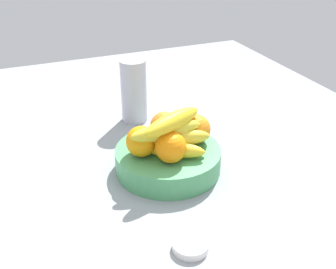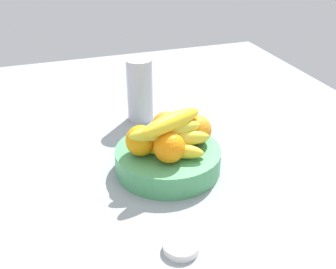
# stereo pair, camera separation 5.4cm
# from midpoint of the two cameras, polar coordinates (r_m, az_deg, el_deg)

# --- Properties ---
(ground_plane) EXTENTS (1.80, 1.40, 0.03)m
(ground_plane) POSITION_cam_midpoint_polar(r_m,az_deg,el_deg) (1.04, 2.00, -5.14)
(ground_plane) COLOR gray
(fruit_bowl) EXTENTS (0.25, 0.25, 0.06)m
(fruit_bowl) POSITION_cam_midpoint_polar(r_m,az_deg,el_deg) (1.01, 1.54, -3.42)
(fruit_bowl) COLOR #499B5F
(fruit_bowl) RESTS_ON ground_plane
(orange_front_left) EXTENTS (0.07, 0.07, 0.07)m
(orange_front_left) POSITION_cam_midpoint_polar(r_m,az_deg,el_deg) (1.02, 1.37, 1.16)
(orange_front_left) COLOR orange
(orange_front_left) RESTS_ON fruit_bowl
(orange_front_right) EXTENTS (0.07, 0.07, 0.07)m
(orange_front_right) POSITION_cam_midpoint_polar(r_m,az_deg,el_deg) (0.96, -2.09, -0.85)
(orange_front_right) COLOR orange
(orange_front_right) RESTS_ON fruit_bowl
(orange_center) EXTENTS (0.07, 0.07, 0.07)m
(orange_center) POSITION_cam_midpoint_polar(r_m,az_deg,el_deg) (0.93, 1.84, -1.77)
(orange_center) COLOR orange
(orange_center) RESTS_ON fruit_bowl
(orange_back_left) EXTENTS (0.07, 0.07, 0.07)m
(orange_back_left) POSITION_cam_midpoint_polar(r_m,az_deg,el_deg) (1.01, 5.52, 0.55)
(orange_back_left) COLOR orange
(orange_back_left) RESTS_ON fruit_bowl
(banana_bunch) EXTENTS (0.13, 0.19, 0.11)m
(banana_bunch) POSITION_cam_midpoint_polar(r_m,az_deg,el_deg) (0.95, 1.81, -0.06)
(banana_bunch) COLOR yellow
(banana_bunch) RESTS_ON fruit_bowl
(thermos_tumbler) EXTENTS (0.08, 0.08, 0.19)m
(thermos_tumbler) POSITION_cam_midpoint_polar(r_m,az_deg,el_deg) (1.23, -2.35, 6.04)
(thermos_tumbler) COLOR #B5B1C2
(thermos_tumbler) RESTS_ON ground_plane
(jar_lid) EXTENTS (0.07, 0.07, 0.02)m
(jar_lid) POSITION_cam_midpoint_polar(r_m,az_deg,el_deg) (0.81, 3.79, -14.95)
(jar_lid) COLOR white
(jar_lid) RESTS_ON ground_plane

